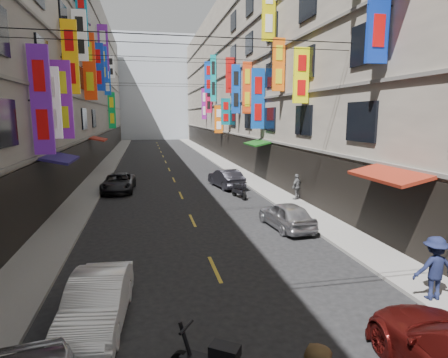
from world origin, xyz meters
name	(u,v)px	position (x,y,z in m)	size (l,w,h in m)	color
sidewalk_left	(103,171)	(-6.00, 42.00, 0.06)	(2.00, 90.00, 0.12)	slate
sidewalk_right	(230,167)	(6.00, 42.00, 0.06)	(2.00, 90.00, 0.12)	slate
building_row_left	(24,63)	(-11.99, 42.00, 9.49)	(10.14, 90.00, 19.00)	gray
building_row_right	(290,70)	(11.99, 42.00, 9.49)	(10.14, 90.00, 19.00)	#A99E8D
haze_block	(153,88)	(0.00, 92.00, 11.00)	(18.00, 8.00, 22.00)	#ABB3BE
shop_signage	(168,62)	(-0.28, 35.41, 8.99)	(14.00, 55.00, 11.93)	#0E4CAA
street_awnings	(163,156)	(-1.26, 26.00, 3.00)	(13.99, 35.20, 0.41)	#154713
overhead_cables	(178,53)	(0.00, 30.00, 8.80)	(14.00, 38.04, 1.24)	black
lane_markings	(171,174)	(0.00, 39.00, 0.00)	(0.12, 80.20, 0.01)	gold
scooter_far_right	(239,191)	(3.45, 28.46, 0.44)	(0.67, 1.78, 1.14)	black
car_left_mid	(97,301)	(-3.40, 15.28, 0.62)	(1.30, 3.74, 1.23)	white
car_left_far	(119,183)	(-3.98, 32.05, 0.61)	(2.01, 4.36, 1.21)	black
car_right_mid	(286,215)	(4.00, 21.85, 0.62)	(1.46, 3.63, 1.24)	#A7A6AB
car_right_far	(226,178)	(3.40, 32.01, 0.66)	(1.40, 4.00, 1.32)	#232229
pedestrian_rnear	(434,268)	(5.40, 14.56, 1.00)	(1.13, 0.59, 1.76)	#151A3A
pedestrian_rfar	(297,187)	(6.60, 26.85, 0.89)	(0.90, 0.51, 1.54)	#5F5F61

